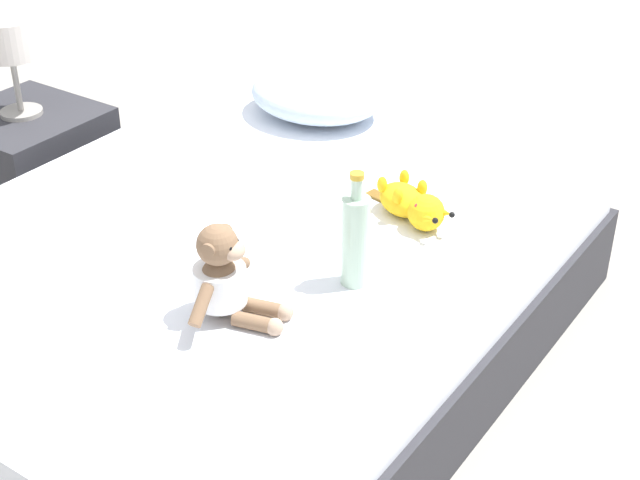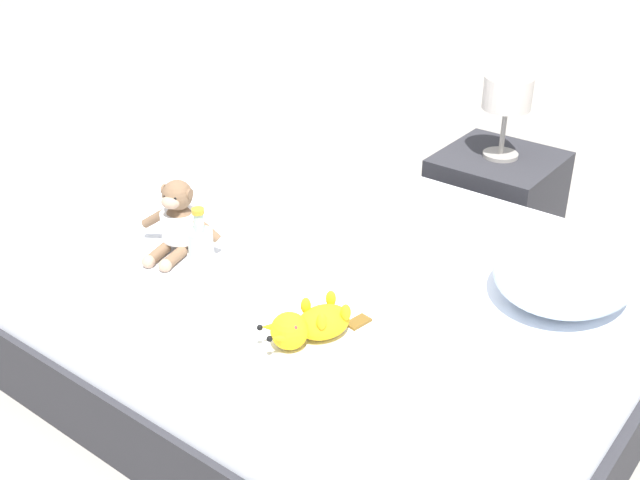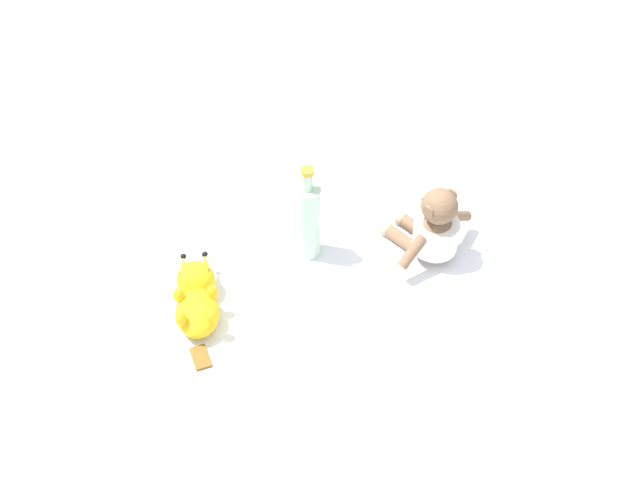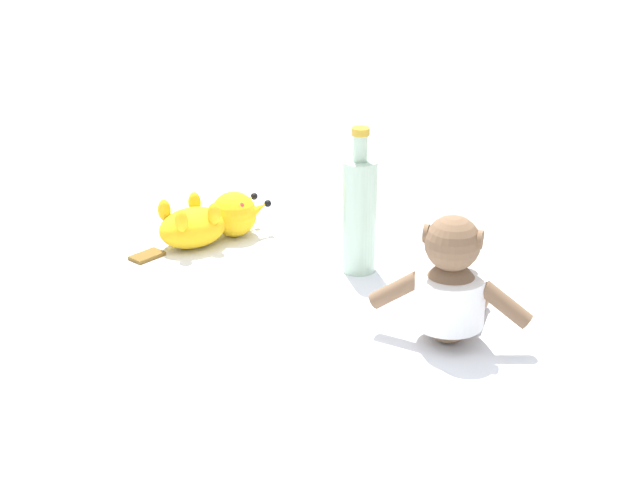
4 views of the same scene
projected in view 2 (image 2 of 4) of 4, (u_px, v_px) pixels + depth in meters
The scene contains 8 objects.
ground_plane at pixel (320, 372), 2.71m from camera, with size 16.00×16.00×0.00m, color #9E998E.
bed at pixel (320, 316), 2.60m from camera, with size 1.46×2.03×0.47m.
pillow at pixel (566, 272), 2.24m from camera, with size 0.47×0.40×0.15m.
plush_monkey at pixel (178, 222), 2.46m from camera, with size 0.24×0.28×0.24m.
plush_yellow_creature at pixel (309, 325), 2.06m from camera, with size 0.32×0.19×0.10m.
glass_bottle at pixel (202, 265), 2.18m from camera, with size 0.07×0.07×0.30m.
nightstand at pixel (494, 211), 3.25m from camera, with size 0.45×0.45×0.49m.
bedside_lamp at pixel (507, 97), 3.02m from camera, with size 0.19×0.19×0.33m.
Camera 2 is at (1.70, 1.31, 1.71)m, focal length 44.10 mm.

